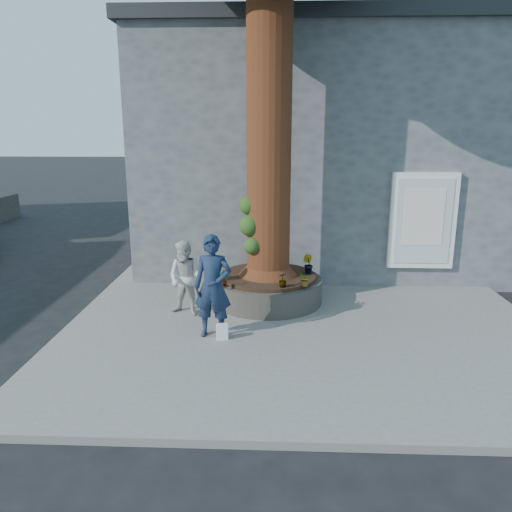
{
  "coord_description": "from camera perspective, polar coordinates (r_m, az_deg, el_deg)",
  "views": [
    {
      "loc": [
        0.97,
        -8.22,
        3.75
      ],
      "look_at": [
        0.56,
        1.52,
        1.25
      ],
      "focal_mm": 35.0,
      "sensor_mm": 36.0,
      "label": 1
    }
  ],
  "objects": [
    {
      "name": "plant_d",
      "position": [
        9.89,
        5.64,
        -2.66
      ],
      "size": [
        0.29,
        0.31,
        0.28
      ],
      "primitive_type": "imported",
      "rotation": [
        0.0,
        0.0,
        4.97
      ],
      "color": "gray",
      "rests_on": "planter"
    },
    {
      "name": "planter",
      "position": [
        10.75,
        1.38,
        -3.7
      ],
      "size": [
        2.3,
        2.3,
        0.6
      ],
      "color": "black",
      "rests_on": "pavement"
    },
    {
      "name": "woman",
      "position": [
        9.97,
        -8.05,
        -2.53
      ],
      "size": [
        0.88,
        0.77,
        1.5
      ],
      "primitive_type": "imported",
      "rotation": [
        0.0,
        0.0,
        -0.33
      ],
      "color": "silver",
      "rests_on": "pavement"
    },
    {
      "name": "shopping_bag",
      "position": [
        8.94,
        -3.89,
        -8.62
      ],
      "size": [
        0.22,
        0.16,
        0.28
      ],
      "primitive_type": "cube",
      "rotation": [
        0.0,
        0.0,
        0.22
      ],
      "color": "white",
      "rests_on": "pavement"
    },
    {
      "name": "ground",
      "position": [
        9.08,
        -4.0,
        -10.03
      ],
      "size": [
        120.0,
        120.0,
        0.0
      ],
      "primitive_type": "plane",
      "color": "black",
      "rests_on": "ground"
    },
    {
      "name": "plant_a",
      "position": [
        9.85,
        -3.65,
        -2.54
      ],
      "size": [
        0.21,
        0.21,
        0.33
      ],
      "primitive_type": "imported",
      "rotation": [
        0.0,
        0.0,
        0.75
      ],
      "color": "gray",
      "rests_on": "planter"
    },
    {
      "name": "pavement",
      "position": [
        9.94,
        5.33,
        -7.46
      ],
      "size": [
        9.0,
        8.0,
        0.12
      ],
      "primitive_type": "cube",
      "color": "slate",
      "rests_on": "ground"
    },
    {
      "name": "yellow_line",
      "position": [
        10.73,
        -19.93,
        -6.96
      ],
      "size": [
        0.1,
        30.0,
        0.01
      ],
      "primitive_type": "cube",
      "color": "yellow",
      "rests_on": "ground"
    },
    {
      "name": "plant_c",
      "position": [
        9.8,
        3.06,
        -2.74
      ],
      "size": [
        0.22,
        0.22,
        0.29
      ],
      "primitive_type": "imported",
      "rotation": [
        0.0,
        0.0,
        3.62
      ],
      "color": "gray",
      "rests_on": "planter"
    },
    {
      "name": "man",
      "position": [
        8.82,
        -4.96,
        -3.51
      ],
      "size": [
        0.71,
        0.5,
        1.85
      ],
      "primitive_type": "imported",
      "rotation": [
        0.0,
        0.0,
        -0.09
      ],
      "color": "#16243E",
      "rests_on": "pavement"
    },
    {
      "name": "plant_b",
      "position": [
        10.74,
        5.95,
        -0.93
      ],
      "size": [
        0.32,
        0.32,
        0.41
      ],
      "primitive_type": "imported",
      "rotation": [
        0.0,
        0.0,
        2.32
      ],
      "color": "gray",
      "rests_on": "planter"
    },
    {
      "name": "stone_shop",
      "position": [
        15.5,
        8.25,
        12.06
      ],
      "size": [
        10.3,
        8.3,
        6.3
      ],
      "color": "#545759",
      "rests_on": "ground"
    }
  ]
}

